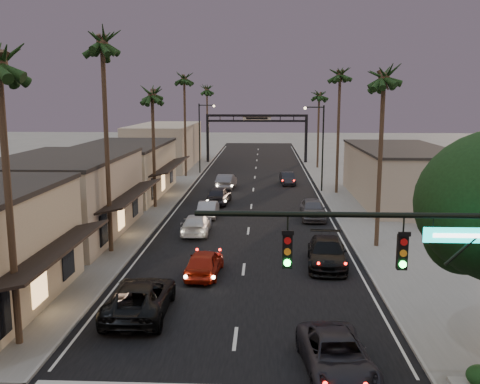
# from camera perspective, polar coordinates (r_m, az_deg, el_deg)

# --- Properties ---
(ground) EXTENTS (200.00, 200.00, 0.00)m
(ground) POSITION_cam_1_polar(r_m,az_deg,el_deg) (51.51, 1.29, -0.89)
(ground) COLOR slate
(ground) RESTS_ON ground
(road) EXTENTS (14.00, 120.00, 0.02)m
(road) POSITION_cam_1_polar(r_m,az_deg,el_deg) (56.43, 1.41, 0.08)
(road) COLOR black
(road) RESTS_ON ground
(sidewalk_left) EXTENTS (5.00, 92.00, 0.12)m
(sidewalk_left) POSITION_cam_1_polar(r_m,az_deg,el_deg) (64.20, -6.97, 1.28)
(sidewalk_left) COLOR slate
(sidewalk_left) RESTS_ON ground
(sidewalk_right) EXTENTS (5.00, 92.00, 0.12)m
(sidewalk_right) POSITION_cam_1_polar(r_m,az_deg,el_deg) (63.87, 10.10, 1.15)
(sidewalk_right) COLOR slate
(sidewalk_right) RESTS_ON ground
(storefront_mid) EXTENTS (8.00, 14.00, 5.50)m
(storefront_mid) POSITION_cam_1_polar(r_m,az_deg,el_deg) (39.82, -18.23, -0.63)
(storefront_mid) COLOR #A59A84
(storefront_mid) RESTS_ON ground
(storefront_far) EXTENTS (8.00, 16.00, 5.00)m
(storefront_far) POSITION_cam_1_polar(r_m,az_deg,el_deg) (54.91, -12.35, 2.20)
(storefront_far) COLOR #B4A989
(storefront_far) RESTS_ON ground
(storefront_dist) EXTENTS (8.00, 20.00, 6.00)m
(storefront_dist) POSITION_cam_1_polar(r_m,az_deg,el_deg) (77.17, -8.00, 4.93)
(storefront_dist) COLOR #A59A84
(storefront_dist) RESTS_ON ground
(building_right) EXTENTS (8.00, 18.00, 5.00)m
(building_right) POSITION_cam_1_polar(r_m,az_deg,el_deg) (52.68, 16.72, 1.68)
(building_right) COLOR #A59A84
(building_right) RESTS_ON ground
(traffic_signal) EXTENTS (8.51, 0.22, 7.80)m
(traffic_signal) POSITION_cam_1_polar(r_m,az_deg,el_deg) (15.97, 19.24, -7.71)
(traffic_signal) COLOR black
(traffic_signal) RESTS_ON ground
(arch) EXTENTS (15.20, 0.40, 7.27)m
(arch) POSITION_cam_1_polar(r_m,az_deg,el_deg) (80.68, 1.80, 7.04)
(arch) COLOR black
(arch) RESTS_ON ground
(streetlight_right) EXTENTS (2.13, 0.30, 9.00)m
(streetlight_right) POSITION_cam_1_polar(r_m,az_deg,el_deg) (56.04, 8.55, 5.39)
(streetlight_right) COLOR black
(streetlight_right) RESTS_ON ground
(streetlight_left) EXTENTS (2.13, 0.30, 9.00)m
(streetlight_left) POSITION_cam_1_polar(r_m,az_deg,el_deg) (69.17, -4.12, 6.35)
(streetlight_left) COLOR black
(streetlight_left) RESTS_ON ground
(palm_lb) EXTENTS (3.20, 3.20, 15.20)m
(palm_lb) POSITION_cam_1_polar(r_m,az_deg,el_deg) (34.17, -14.52, 15.79)
(palm_lb) COLOR #38281C
(palm_lb) RESTS_ON ground
(palm_lc) EXTENTS (3.20, 3.20, 12.20)m
(palm_lc) POSITION_cam_1_polar(r_m,az_deg,el_deg) (47.57, -9.37, 10.75)
(palm_lc) COLOR #38281C
(palm_lc) RESTS_ON ground
(palm_ld) EXTENTS (3.20, 3.20, 14.20)m
(palm_ld) POSITION_cam_1_polar(r_m,az_deg,el_deg) (66.33, -5.98, 12.29)
(palm_ld) COLOR #38281C
(palm_ld) RESTS_ON ground
(palm_ra) EXTENTS (3.20, 3.20, 13.20)m
(palm_ra) POSITION_cam_1_polar(r_m,az_deg,el_deg) (35.40, 15.14, 12.39)
(palm_ra) COLOR #38281C
(palm_ra) RESTS_ON ground
(palm_rb) EXTENTS (3.20, 3.20, 14.20)m
(palm_rb) POSITION_cam_1_polar(r_m,az_deg,el_deg) (55.13, 10.64, 12.63)
(palm_rb) COLOR #38281C
(palm_rb) RESTS_ON ground
(palm_rc) EXTENTS (3.20, 3.20, 12.20)m
(palm_rc) POSITION_cam_1_polar(r_m,az_deg,el_deg) (74.94, 8.46, 10.48)
(palm_rc) COLOR #38281C
(palm_rc) RESTS_ON ground
(palm_far) EXTENTS (3.20, 3.20, 13.20)m
(palm_far) POSITION_cam_1_polar(r_m,az_deg,el_deg) (89.07, -3.55, 11.12)
(palm_far) COLOR #38281C
(palm_far) RESTS_ON ground
(oncoming_red) EXTENTS (2.03, 4.47, 1.49)m
(oncoming_red) POSITION_cam_1_polar(r_m,az_deg,el_deg) (29.99, -3.83, -7.52)
(oncoming_red) COLOR #991A0B
(oncoming_red) RESTS_ON ground
(oncoming_pickup) EXTENTS (2.77, 5.83, 1.61)m
(oncoming_pickup) POSITION_cam_1_polar(r_m,az_deg,el_deg) (25.24, -10.61, -10.99)
(oncoming_pickup) COLOR black
(oncoming_pickup) RESTS_ON ground
(oncoming_silver) EXTENTS (1.46, 4.19, 1.38)m
(oncoming_silver) POSITION_cam_1_polar(r_m,az_deg,el_deg) (44.37, -3.39, -1.79)
(oncoming_silver) COLOR gray
(oncoming_silver) RESTS_ON ground
(oncoming_white) EXTENTS (2.05, 4.85, 1.40)m
(oncoming_white) POSITION_cam_1_polar(r_m,az_deg,el_deg) (39.08, -4.68, -3.43)
(oncoming_white) COLOR silver
(oncoming_white) RESTS_ON ground
(oncoming_dgrey) EXTENTS (2.34, 4.96, 1.64)m
(oncoming_dgrey) POSITION_cam_1_polar(r_m,az_deg,el_deg) (49.68, -2.29, -0.35)
(oncoming_dgrey) COLOR black
(oncoming_dgrey) RESTS_ON ground
(oncoming_grey_far) EXTENTS (2.08, 4.98, 1.60)m
(oncoming_grey_far) POSITION_cam_1_polar(r_m,az_deg,el_deg) (57.89, -1.49, 1.13)
(oncoming_grey_far) COLOR #58575D
(oncoming_grey_far) RESTS_ON ground
(curbside_near) EXTENTS (2.79, 5.23, 1.40)m
(curbside_near) POSITION_cam_1_polar(r_m,az_deg,el_deg) (20.26, 10.27, -16.80)
(curbside_near) COLOR black
(curbside_near) RESTS_ON ground
(curbside_black) EXTENTS (2.62, 5.64, 1.60)m
(curbside_black) POSITION_cam_1_polar(r_m,az_deg,el_deg) (31.98, 9.25, -6.41)
(curbside_black) COLOR black
(curbside_black) RESTS_ON ground
(curbside_grey) EXTENTS (2.01, 4.86, 1.65)m
(curbside_grey) POSITION_cam_1_polar(r_m,az_deg,el_deg) (43.91, 7.77, -1.81)
(curbside_grey) COLOR #4F4F54
(curbside_grey) RESTS_ON ground
(curbside_far) EXTENTS (1.82, 4.29, 1.38)m
(curbside_far) POSITION_cam_1_polar(r_m,az_deg,el_deg) (60.98, 5.09, 1.44)
(curbside_far) COLOR black
(curbside_far) RESTS_ON ground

